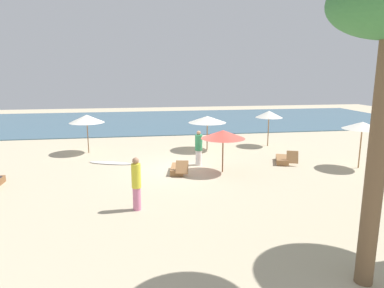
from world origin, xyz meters
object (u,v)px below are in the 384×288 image
object	(u,v)px
lounger_1	(283,160)
surfboard	(111,163)
umbrella_0	(362,126)
lounger_0	(178,169)
person_0	(199,148)
umbrella_4	(269,114)
person_2	(136,183)
umbrella_2	(223,134)
umbrella_3	(87,119)
umbrella_1	(207,119)

from	to	relation	value
lounger_1	surfboard	bearing A→B (deg)	171.78
umbrella_0	surfboard	bearing A→B (deg)	167.03
umbrella_0	lounger_0	bearing A→B (deg)	176.07
surfboard	person_0	bearing A→B (deg)	-12.59
umbrella_0	umbrella_4	size ratio (longest dim) A/B	1.02
person_2	umbrella_2	bearing A→B (deg)	44.72
umbrella_3	person_0	xyz separation A→B (m)	(5.88, -3.65, -1.13)
umbrella_3	lounger_0	distance (m)	6.98
umbrella_1	umbrella_2	world-z (taller)	umbrella_1
umbrella_1	lounger_0	distance (m)	5.41
lounger_1	person_0	distance (m)	4.50
umbrella_4	surfboard	xyz separation A→B (m)	(-9.67, -2.89, -1.99)
umbrella_4	person_0	distance (m)	6.60
person_2	surfboard	bearing A→B (deg)	101.68
umbrella_4	lounger_1	size ratio (longest dim) A/B	1.29
surfboard	umbrella_3	bearing A→B (deg)	118.16
umbrella_1	umbrella_4	size ratio (longest dim) A/B	1.01
umbrella_0	umbrella_1	world-z (taller)	umbrella_0
umbrella_2	surfboard	distance (m)	6.14
umbrella_0	surfboard	xyz separation A→B (m)	(-12.16, 2.80, -2.08)
umbrella_0	umbrella_3	size ratio (longest dim) A/B	1.02
surfboard	person_2	bearing A→B (deg)	-78.32
umbrella_4	lounger_1	distance (m)	4.63
umbrella_3	umbrella_1	bearing A→B (deg)	-2.19
lounger_1	person_2	size ratio (longest dim) A/B	0.94
umbrella_1	surfboard	size ratio (longest dim) A/B	0.96
umbrella_1	person_0	size ratio (longest dim) A/B	1.28
umbrella_4	lounger_1	xyz separation A→B (m)	(-0.78, -4.17, -1.86)
umbrella_0	umbrella_2	world-z (taller)	umbrella_0
umbrella_2	lounger_0	xyz separation A→B (m)	(-2.09, 0.24, -1.65)
umbrella_2	person_0	distance (m)	1.93
umbrella_1	lounger_0	xyz separation A→B (m)	(-2.34, -4.58, -1.69)
umbrella_1	umbrella_4	bearing A→B (deg)	6.96
umbrella_2	surfboard	world-z (taller)	umbrella_2
umbrella_1	person_0	xyz separation A→B (m)	(-1.13, -3.39, -0.97)
umbrella_4	lounger_0	bearing A→B (deg)	-141.63
umbrella_1	umbrella_2	size ratio (longest dim) A/B	1.11
umbrella_0	umbrella_3	xyz separation A→B (m)	(-13.59, 5.46, -0.10)
umbrella_2	person_2	xyz separation A→B (m)	(-4.02, -3.98, -0.87)
lounger_1	umbrella_2	bearing A→B (deg)	-162.02
umbrella_1	surfboard	bearing A→B (deg)	-156.86
umbrella_0	person_2	world-z (taller)	umbrella_0
lounger_0	lounger_1	bearing A→B (deg)	9.13
umbrella_3	lounger_1	distance (m)	11.19
umbrella_2	umbrella_4	size ratio (longest dim) A/B	0.91
umbrella_2	lounger_1	size ratio (longest dim) A/B	1.18
umbrella_0	umbrella_2	bearing A→B (deg)	176.91
umbrella_1	lounger_1	xyz separation A→B (m)	(3.30, -3.67, -1.69)
umbrella_2	lounger_1	xyz separation A→B (m)	(3.54, 1.15, -1.64)
umbrella_1	umbrella_3	distance (m)	7.02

